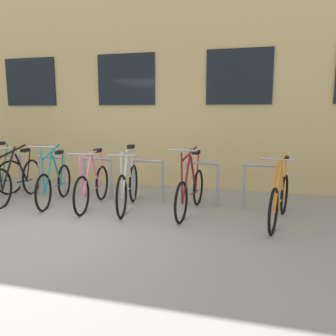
% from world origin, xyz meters
% --- Properties ---
extents(ground_plane, '(42.00, 42.00, 0.00)m').
position_xyz_m(ground_plane, '(0.00, 0.00, 0.00)').
color(ground_plane, gray).
extents(storefront_building, '(28.00, 7.87, 5.37)m').
position_xyz_m(storefront_building, '(-0.00, 7.11, 2.68)').
color(storefront_building, tan).
rests_on(storefront_building, ground).
extents(bike_rack, '(6.61, 0.05, 0.78)m').
position_xyz_m(bike_rack, '(-0.10, 1.90, 0.48)').
color(bike_rack, gray).
rests_on(bike_rack, ground).
extents(bicycle_silver, '(0.47, 1.67, 1.08)m').
position_xyz_m(bicycle_silver, '(0.72, 1.38, 0.39)').
color(bicycle_silver, black).
rests_on(bicycle_silver, ground).
extents(bicycle_teal, '(0.50, 1.59, 1.09)m').
position_xyz_m(bicycle_teal, '(-0.69, 1.37, 0.37)').
color(bicycle_teal, black).
rests_on(bicycle_teal, ground).
extents(bicycle_maroon, '(0.44, 1.71, 1.11)m').
position_xyz_m(bicycle_maroon, '(1.80, 1.42, 0.37)').
color(bicycle_maroon, black).
rests_on(bicycle_maroon, ground).
extents(bicycle_pink, '(0.44, 1.66, 1.00)m').
position_xyz_m(bicycle_pink, '(0.08, 1.34, 0.37)').
color(bicycle_pink, black).
rests_on(bicycle_pink, ground).
extents(bicycle_orange, '(0.50, 1.70, 1.04)m').
position_xyz_m(bicycle_orange, '(3.17, 1.26, 0.37)').
color(bicycle_orange, black).
rests_on(bicycle_orange, ground).
extents(bicycle_black, '(0.46, 1.78, 1.06)m').
position_xyz_m(bicycle_black, '(-1.46, 1.35, 0.39)').
color(bicycle_black, black).
rests_on(bicycle_black, ground).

